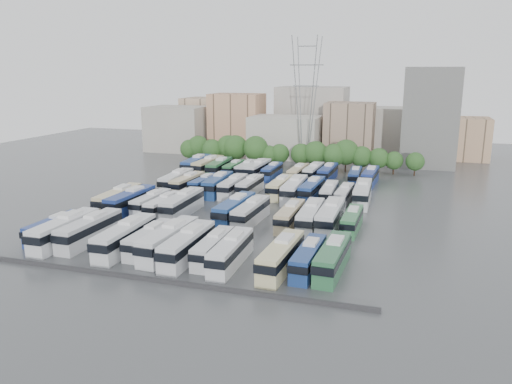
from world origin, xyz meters
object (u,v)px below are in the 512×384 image
(bus_r1_s10, at_px, (290,216))
(bus_r0_s13, at_px, (333,257))
(bus_r0_s7, at_px, (188,245))
(bus_r0_s11, at_px, (281,256))
(bus_r1_s2, at_px, (151,202))
(bus_r2_s4, at_px, (218,184))
(bus_r3_s9, at_px, (313,172))
(bus_r1_s12, at_px, (331,216))
(bus_r0_s9, at_px, (231,251))
(bus_r3_s13, at_px, (370,176))
(bus_r0_s2, at_px, (90,230))
(bus_r1_s0, at_px, (118,199))
(bus_r2_s9, at_px, (294,189))
(bus_r2_s3, at_px, (204,184))
(bus_r2_s10, at_px, (312,189))
(bus_r1_s8, at_px, (251,212))
(bus_r3_s1, at_px, (208,166))
(bus_r0_s12, at_px, (308,257))
(bus_r1_s3, at_px, (164,205))
(bus_r3_s4, at_px, (247,169))
(bus_r0_s5, at_px, (150,239))
(bus_r0_s6, at_px, (169,240))
(bus_r1_s1, at_px, (131,201))
(bus_r2_s12, at_px, (344,195))
(bus_r1_s7, at_px, (235,209))
(bus_r3_s3, at_px, (234,168))
(bus_r2_s8, at_px, (280,187))
(bus_r3_s2, at_px, (219,167))
(bus_r1_s13, at_px, (352,220))
(bus_r3_s6, at_px, (272,171))
(bus_r2_s2, at_px, (188,183))
(apartment_tower, at_px, (430,117))
(bus_r2_s5, at_px, (233,186))
(bus_r2_s6, at_px, (250,186))
(bus_r0_s1, at_px, (65,230))
(bus_r3_s8, at_px, (298,173))
(bus_r0_s4, at_px, (125,237))
(bus_r2_s11, at_px, (329,192))
(bus_r2_s13, at_px, (362,193))
(electricity_pylon, at_px, (306,95))
(bus_r2_s1, at_px, (176,180))
(bus_r1_s11, at_px, (311,216))
(bus_r3_s5, at_px, (258,169))

(bus_r1_s10, bearing_deg, bus_r0_s13, -59.87)
(bus_r0_s7, bearing_deg, bus_r0_s11, -0.14)
(bus_r1_s2, height_order, bus_r2_s4, bus_r2_s4)
(bus_r3_s9, bearing_deg, bus_r1_s12, -72.03)
(bus_r0_s9, xyz_separation_m, bus_r3_s13, (13.32, 54.95, -0.05))
(bus_r0_s13, bearing_deg, bus_r0_s2, -178.03)
(bus_r1_s0, relative_size, bus_r2_s9, 0.97)
(bus_r2_s3, xyz_separation_m, bus_r2_s10, (22.95, 0.99, 0.23))
(bus_r1_s8, xyz_separation_m, bus_r3_s1, (-23.00, 36.22, 0.15))
(bus_r3_s13, bearing_deg, bus_r3_s9, 177.40)
(bus_r0_s12, relative_size, bus_r1_s3, 1.03)
(bus_r0_s2, height_order, bus_r3_s4, bus_r0_s2)
(bus_r0_s5, relative_size, bus_r1_s2, 1.02)
(bus_r0_s11, distance_m, bus_r1_s8, 20.92)
(bus_r0_s6, xyz_separation_m, bus_r1_s1, (-16.70, 17.57, -0.03))
(bus_r2_s12, bearing_deg, bus_r1_s7, -131.20)
(bus_r1_s7, xyz_separation_m, bus_r3_s3, (-13.35, 36.52, -0.37))
(bus_r0_s7, relative_size, bus_r1_s2, 1.18)
(bus_r0_s5, relative_size, bus_r0_s11, 0.88)
(bus_r2_s8, distance_m, bus_r3_s2, 25.14)
(bus_r1_s13, distance_m, bus_r2_s4, 34.04)
(bus_r0_s12, xyz_separation_m, bus_r3_s4, (-26.37, 53.98, 0.03))
(bus_r0_s5, xyz_separation_m, bus_r3_s4, (-3.30, 53.57, 0.03))
(bus_r1_s10, distance_m, bus_r3_s6, 38.02)
(bus_r2_s2, bearing_deg, bus_r0_s7, -62.44)
(bus_r2_s8, height_order, bus_r3_s1, bus_r3_s1)
(bus_r0_s13, bearing_deg, bus_r0_s6, -176.35)
(bus_r3_s2, bearing_deg, bus_r1_s2, -92.66)
(apartment_tower, distance_m, bus_r3_s6, 46.94)
(bus_r1_s12, bearing_deg, bus_r0_s6, -137.01)
(bus_r3_s6, bearing_deg, bus_r3_s2, -177.76)
(bus_r0_s2, height_order, bus_r2_s5, bus_r0_s2)
(bus_r0_s11, height_order, bus_r3_s13, bus_r0_s11)
(bus_r1_s12, relative_size, bus_r2_s6, 1.17)
(bus_r1_s3, xyz_separation_m, bus_r3_s2, (-3.21, 35.04, 0.29))
(bus_r3_s4, xyz_separation_m, bus_r3_s13, (29.57, -0.31, 0.06))
(bus_r1_s0, bearing_deg, bus_r0_s11, -29.31)
(bus_r0_s1, relative_size, bus_r2_s5, 1.13)
(bus_r0_s9, bearing_deg, bus_r3_s8, 92.08)
(bus_r0_s4, height_order, bus_r2_s11, bus_r0_s4)
(bus_r1_s3, relative_size, bus_r2_s13, 0.83)
(bus_r1_s7, distance_m, bus_r3_s3, 38.89)
(bus_r3_s3, bearing_deg, electricity_pylon, 55.35)
(bus_r2_s1, bearing_deg, bus_r1_s11, -30.77)
(apartment_tower, height_order, bus_r1_s10, apartment_tower)
(bus_r2_s4, height_order, bus_r3_s5, bus_r2_s4)
(bus_r2_s1, bearing_deg, bus_r0_s11, -50.21)
(bus_r3_s8, height_order, bus_r3_s9, bus_r3_s9)
(bus_r0_s5, xyz_separation_m, bus_r1_s2, (-9.97, 18.38, -0.04))
(bus_r2_s8, bearing_deg, bus_r0_s4, -107.35)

